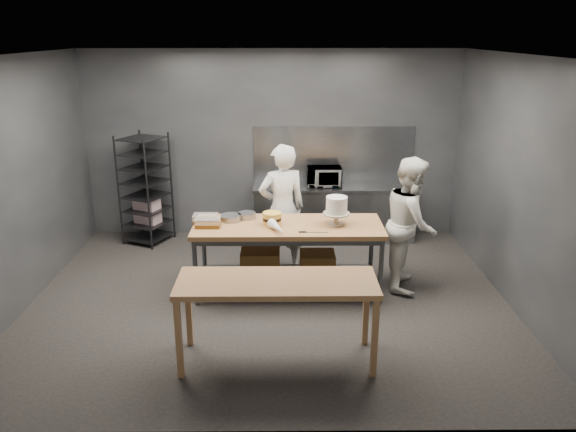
{
  "coord_description": "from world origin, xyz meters",
  "views": [
    {
      "loc": [
        0.18,
        -6.48,
        3.26
      ],
      "look_at": [
        0.24,
        0.19,
        1.05
      ],
      "focal_mm": 35.0,
      "sensor_mm": 36.0,
      "label": 1
    }
  ],
  "objects_px": {
    "work_table": "(287,250)",
    "speed_rack": "(146,190)",
    "microwave": "(324,177)",
    "layer_cake": "(272,219)",
    "chef_right": "(411,223)",
    "frosted_cake_stand": "(337,207)",
    "near_counter": "(277,288)",
    "chef_behind": "(282,209)"
  },
  "relations": [
    {
      "from": "work_table",
      "to": "chef_right",
      "type": "distance_m",
      "value": 1.65
    },
    {
      "from": "work_table",
      "to": "microwave",
      "type": "distance_m",
      "value": 2.08
    },
    {
      "from": "work_table",
      "to": "layer_cake",
      "type": "height_order",
      "value": "layer_cake"
    },
    {
      "from": "work_table",
      "to": "chef_right",
      "type": "bearing_deg",
      "value": 5.2
    },
    {
      "from": "chef_right",
      "to": "work_table",
      "type": "bearing_deg",
      "value": 106.46
    },
    {
      "from": "frosted_cake_stand",
      "to": "layer_cake",
      "type": "height_order",
      "value": "frosted_cake_stand"
    },
    {
      "from": "chef_behind",
      "to": "microwave",
      "type": "bearing_deg",
      "value": -134.4
    },
    {
      "from": "chef_right",
      "to": "frosted_cake_stand",
      "type": "height_order",
      "value": "chef_right"
    },
    {
      "from": "speed_rack",
      "to": "near_counter",
      "type": "bearing_deg",
      "value": -58.8
    },
    {
      "from": "microwave",
      "to": "layer_cake",
      "type": "bearing_deg",
      "value": -112.3
    },
    {
      "from": "chef_behind",
      "to": "frosted_cake_stand",
      "type": "xyz_separation_m",
      "value": [
        0.68,
        -0.7,
        0.24
      ]
    },
    {
      "from": "near_counter",
      "to": "chef_right",
      "type": "relative_size",
      "value": 1.14
    },
    {
      "from": "near_counter",
      "to": "microwave",
      "type": "distance_m",
      "value": 3.65
    },
    {
      "from": "work_table",
      "to": "speed_rack",
      "type": "height_order",
      "value": "speed_rack"
    },
    {
      "from": "work_table",
      "to": "chef_behind",
      "type": "bearing_deg",
      "value": 94.86
    },
    {
      "from": "frosted_cake_stand",
      "to": "microwave",
      "type": "bearing_deg",
      "value": 90.43
    },
    {
      "from": "near_counter",
      "to": "chef_right",
      "type": "bearing_deg",
      "value": 46.0
    },
    {
      "from": "work_table",
      "to": "microwave",
      "type": "relative_size",
      "value": 4.43
    },
    {
      "from": "chef_right",
      "to": "microwave",
      "type": "relative_size",
      "value": 3.23
    },
    {
      "from": "chef_right",
      "to": "frosted_cake_stand",
      "type": "relative_size",
      "value": 4.77
    },
    {
      "from": "chef_right",
      "to": "microwave",
      "type": "distance_m",
      "value": 2.06
    },
    {
      "from": "microwave",
      "to": "frosted_cake_stand",
      "type": "xyz_separation_m",
      "value": [
        0.01,
        -1.95,
        0.1
      ]
    },
    {
      "from": "chef_right",
      "to": "microwave",
      "type": "xyz_separation_m",
      "value": [
        -1.01,
        1.78,
        0.17
      ]
    },
    {
      "from": "chef_right",
      "to": "frosted_cake_stand",
      "type": "distance_m",
      "value": 1.04
    },
    {
      "from": "work_table",
      "to": "near_counter",
      "type": "relative_size",
      "value": 1.2
    },
    {
      "from": "speed_rack",
      "to": "chef_behind",
      "type": "relative_size",
      "value": 0.96
    },
    {
      "from": "frosted_cake_stand",
      "to": "speed_rack",
      "type": "bearing_deg",
      "value": 146.66
    },
    {
      "from": "work_table",
      "to": "chef_behind",
      "type": "relative_size",
      "value": 1.32
    },
    {
      "from": "work_table",
      "to": "chef_right",
      "type": "relative_size",
      "value": 1.37
    },
    {
      "from": "work_table",
      "to": "layer_cake",
      "type": "distance_m",
      "value": 0.47
    },
    {
      "from": "near_counter",
      "to": "chef_behind",
      "type": "xyz_separation_m",
      "value": [
        0.05,
        2.32,
        0.1
      ]
    },
    {
      "from": "near_counter",
      "to": "frosted_cake_stand",
      "type": "height_order",
      "value": "frosted_cake_stand"
    },
    {
      "from": "work_table",
      "to": "speed_rack",
      "type": "relative_size",
      "value": 1.37
    },
    {
      "from": "microwave",
      "to": "layer_cake",
      "type": "height_order",
      "value": "microwave"
    },
    {
      "from": "work_table",
      "to": "frosted_cake_stand",
      "type": "bearing_deg",
      "value": -2.07
    },
    {
      "from": "near_counter",
      "to": "chef_right",
      "type": "distance_m",
      "value": 2.49
    },
    {
      "from": "chef_behind",
      "to": "chef_right",
      "type": "height_order",
      "value": "chef_behind"
    },
    {
      "from": "chef_behind",
      "to": "work_table",
      "type": "bearing_deg",
      "value": 78.57
    },
    {
      "from": "work_table",
      "to": "speed_rack",
      "type": "bearing_deg",
      "value": 140.2
    },
    {
      "from": "speed_rack",
      "to": "frosted_cake_stand",
      "type": "height_order",
      "value": "speed_rack"
    },
    {
      "from": "microwave",
      "to": "frosted_cake_stand",
      "type": "relative_size",
      "value": 1.48
    },
    {
      "from": "near_counter",
      "to": "speed_rack",
      "type": "relative_size",
      "value": 1.14
    }
  ]
}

